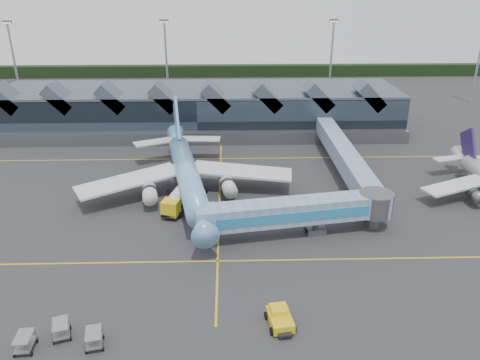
{
  "coord_description": "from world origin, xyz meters",
  "views": [
    {
      "loc": [
        1.44,
        -57.74,
        32.82
      ],
      "look_at": [
        3.19,
        5.95,
        5.0
      ],
      "focal_mm": 35.0,
      "sensor_mm": 36.0,
      "label": 1
    }
  ],
  "objects_px": {
    "jet_bridge": "(308,211)",
    "pushback_tug": "(280,318)",
    "main_airliner": "(186,172)",
    "fuel_truck": "(179,197)"
  },
  "relations": [
    {
      "from": "jet_bridge",
      "to": "pushback_tug",
      "type": "relative_size",
      "value": 6.38
    },
    {
      "from": "main_airliner",
      "to": "jet_bridge",
      "type": "height_order",
      "value": "main_airliner"
    },
    {
      "from": "jet_bridge",
      "to": "fuel_truck",
      "type": "distance_m",
      "value": 20.24
    },
    {
      "from": "main_airliner",
      "to": "fuel_truck",
      "type": "distance_m",
      "value": 5.42
    },
    {
      "from": "jet_bridge",
      "to": "fuel_truck",
      "type": "bearing_deg",
      "value": 145.09
    },
    {
      "from": "pushback_tug",
      "to": "jet_bridge",
      "type": "bearing_deg",
      "value": 64.04
    },
    {
      "from": "main_airliner",
      "to": "fuel_truck",
      "type": "height_order",
      "value": "main_airliner"
    },
    {
      "from": "main_airliner",
      "to": "pushback_tug",
      "type": "xyz_separation_m",
      "value": [
        11.85,
        -31.9,
        -3.05
      ]
    },
    {
      "from": "main_airliner",
      "to": "jet_bridge",
      "type": "xyz_separation_m",
      "value": [
        17.47,
        -13.55,
        -0.29
      ]
    },
    {
      "from": "pushback_tug",
      "to": "fuel_truck",
      "type": "bearing_deg",
      "value": 106.19
    }
  ]
}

